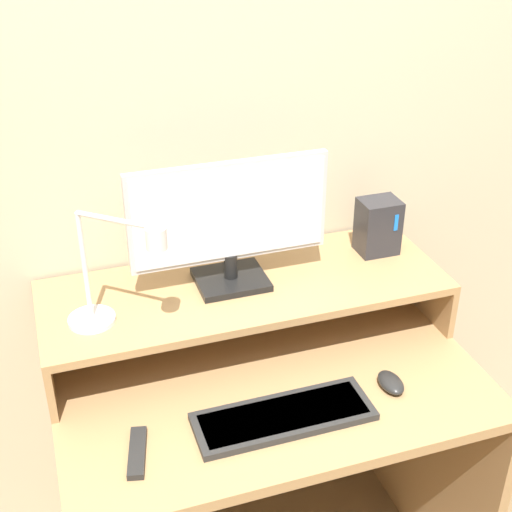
# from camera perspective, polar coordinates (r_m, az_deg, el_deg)

# --- Properties ---
(wall_back) EXTENTS (6.00, 0.05, 2.50)m
(wall_back) POSITION_cam_1_polar(r_m,az_deg,el_deg) (1.95, -3.04, 8.81)
(wall_back) COLOR beige
(wall_back) RESTS_ON ground_plane
(desk) EXTENTS (1.07, 0.73, 0.78)m
(desk) POSITION_cam_1_polar(r_m,az_deg,el_deg) (2.01, 0.70, -14.60)
(desk) COLOR #A87F51
(desk) RESTS_ON ground_plane
(monitor_shelf) EXTENTS (1.07, 0.39, 0.17)m
(monitor_shelf) POSITION_cam_1_polar(r_m,az_deg,el_deg) (1.90, -0.89, -2.91)
(monitor_shelf) COLOR #A87F51
(monitor_shelf) RESTS_ON desk
(monitor) EXTENTS (0.52, 0.16, 0.34)m
(monitor) POSITION_cam_1_polar(r_m,az_deg,el_deg) (1.81, -2.13, 2.82)
(monitor) COLOR black
(monitor) RESTS_ON monitor_shelf
(desk_lamp) EXTENTS (0.23, 0.21, 0.30)m
(desk_lamp) POSITION_cam_1_polar(r_m,az_deg,el_deg) (1.68, -11.41, -1.92)
(desk_lamp) COLOR silver
(desk_lamp) RESTS_ON monitor_shelf
(router_dock) EXTENTS (0.11, 0.09, 0.16)m
(router_dock) POSITION_cam_1_polar(r_m,az_deg,el_deg) (2.04, 9.73, 2.37)
(router_dock) COLOR #28282D
(router_dock) RESTS_ON monitor_shelf
(keyboard) EXTENTS (0.43, 0.15, 0.02)m
(keyboard) POSITION_cam_1_polar(r_m,az_deg,el_deg) (1.71, 2.22, -12.68)
(keyboard) COLOR #282828
(keyboard) RESTS_ON desk
(mouse) EXTENTS (0.06, 0.09, 0.03)m
(mouse) POSITION_cam_1_polar(r_m,az_deg,el_deg) (1.83, 10.73, -9.92)
(mouse) COLOR black
(mouse) RESTS_ON desk
(remote_control) EXTENTS (0.07, 0.15, 0.02)m
(remote_control) POSITION_cam_1_polar(r_m,az_deg,el_deg) (1.65, -9.48, -15.25)
(remote_control) COLOR black
(remote_control) RESTS_ON desk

